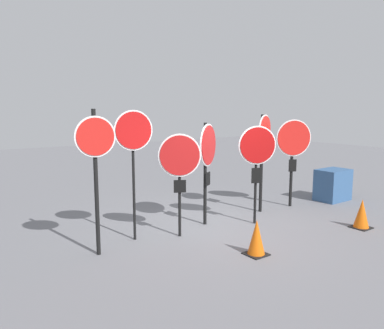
{
  "coord_description": "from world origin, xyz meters",
  "views": [
    {
      "loc": [
        -5.05,
        -6.08,
        2.53
      ],
      "look_at": [
        -0.65,
        0.0,
        1.42
      ],
      "focal_mm": 35.0,
      "sensor_mm": 36.0,
      "label": 1
    }
  ],
  "objects_px": {
    "stop_sign_2": "(180,162)",
    "stop_sign_6": "(293,145)",
    "stop_sign_3": "(208,153)",
    "traffic_cone_1": "(256,237)",
    "stop_sign_4": "(257,152)",
    "storage_crate": "(333,185)",
    "traffic_cone_0": "(362,214)",
    "stop_sign_0": "(96,155)",
    "stop_sign_5": "(264,145)",
    "stop_sign_1": "(134,141)"
  },
  "relations": [
    {
      "from": "stop_sign_3",
      "to": "storage_crate",
      "type": "bearing_deg",
      "value": -35.71
    },
    {
      "from": "stop_sign_0",
      "to": "stop_sign_3",
      "type": "xyz_separation_m",
      "value": [
        2.63,
        0.29,
        -0.18
      ]
    },
    {
      "from": "stop_sign_2",
      "to": "stop_sign_3",
      "type": "relative_size",
      "value": 0.92
    },
    {
      "from": "traffic_cone_0",
      "to": "stop_sign_0",
      "type": "bearing_deg",
      "value": 160.23
    },
    {
      "from": "stop_sign_0",
      "to": "stop_sign_5",
      "type": "bearing_deg",
      "value": 11.85
    },
    {
      "from": "stop_sign_3",
      "to": "stop_sign_6",
      "type": "xyz_separation_m",
      "value": [
        2.74,
        -0.08,
        0.02
      ]
    },
    {
      "from": "stop_sign_6",
      "to": "traffic_cone_0",
      "type": "bearing_deg",
      "value": -70.22
    },
    {
      "from": "stop_sign_2",
      "to": "traffic_cone_0",
      "type": "xyz_separation_m",
      "value": [
        3.48,
        -1.81,
        -1.21
      ]
    },
    {
      "from": "stop_sign_5",
      "to": "stop_sign_0",
      "type": "bearing_deg",
      "value": 162.29
    },
    {
      "from": "stop_sign_2",
      "to": "stop_sign_4",
      "type": "distance_m",
      "value": 1.86
    },
    {
      "from": "stop_sign_2",
      "to": "storage_crate",
      "type": "xyz_separation_m",
      "value": [
        5.19,
        0.03,
        -1.08
      ]
    },
    {
      "from": "traffic_cone_0",
      "to": "traffic_cone_1",
      "type": "xyz_separation_m",
      "value": [
        -2.92,
        0.26,
        0.0
      ]
    },
    {
      "from": "stop_sign_1",
      "to": "stop_sign_3",
      "type": "distance_m",
      "value": 1.79
    },
    {
      "from": "stop_sign_4",
      "to": "stop_sign_5",
      "type": "distance_m",
      "value": 1.07
    },
    {
      "from": "storage_crate",
      "to": "stop_sign_3",
      "type": "bearing_deg",
      "value": 175.98
    },
    {
      "from": "stop_sign_5",
      "to": "traffic_cone_0",
      "type": "xyz_separation_m",
      "value": [
        0.78,
        -2.16,
        -1.37
      ]
    },
    {
      "from": "stop_sign_2",
      "to": "storage_crate",
      "type": "distance_m",
      "value": 5.3
    },
    {
      "from": "stop_sign_1",
      "to": "traffic_cone_1",
      "type": "relative_size",
      "value": 3.97
    },
    {
      "from": "stop_sign_3",
      "to": "traffic_cone_1",
      "type": "xyz_separation_m",
      "value": [
        -0.39,
        -1.88,
        -1.28
      ]
    },
    {
      "from": "traffic_cone_0",
      "to": "stop_sign_6",
      "type": "bearing_deg",
      "value": 84.22
    },
    {
      "from": "traffic_cone_1",
      "to": "stop_sign_3",
      "type": "bearing_deg",
      "value": 78.44
    },
    {
      "from": "storage_crate",
      "to": "stop_sign_2",
      "type": "bearing_deg",
      "value": -179.65
    },
    {
      "from": "traffic_cone_0",
      "to": "traffic_cone_1",
      "type": "distance_m",
      "value": 2.93
    },
    {
      "from": "stop_sign_4",
      "to": "storage_crate",
      "type": "height_order",
      "value": "stop_sign_4"
    },
    {
      "from": "stop_sign_3",
      "to": "stop_sign_6",
      "type": "relative_size",
      "value": 0.99
    },
    {
      "from": "stop_sign_3",
      "to": "stop_sign_2",
      "type": "bearing_deg",
      "value": 167.48
    },
    {
      "from": "stop_sign_3",
      "to": "traffic_cone_1",
      "type": "distance_m",
      "value": 2.31
    },
    {
      "from": "traffic_cone_1",
      "to": "stop_sign_6",
      "type": "bearing_deg",
      "value": 29.97
    },
    {
      "from": "stop_sign_2",
      "to": "traffic_cone_0",
      "type": "distance_m",
      "value": 4.11
    },
    {
      "from": "stop_sign_5",
      "to": "stop_sign_2",
      "type": "bearing_deg",
      "value": 165.66
    },
    {
      "from": "storage_crate",
      "to": "traffic_cone_1",
      "type": "bearing_deg",
      "value": -161.1
    },
    {
      "from": "stop_sign_1",
      "to": "stop_sign_2",
      "type": "distance_m",
      "value": 0.98
    },
    {
      "from": "stop_sign_2",
      "to": "storage_crate",
      "type": "relative_size",
      "value": 2.25
    },
    {
      "from": "stop_sign_2",
      "to": "stop_sign_4",
      "type": "height_order",
      "value": "stop_sign_4"
    },
    {
      "from": "stop_sign_2",
      "to": "stop_sign_1",
      "type": "bearing_deg",
      "value": -175.93
    },
    {
      "from": "stop_sign_1",
      "to": "traffic_cone_0",
      "type": "height_order",
      "value": "stop_sign_1"
    },
    {
      "from": "stop_sign_4",
      "to": "stop_sign_0",
      "type": "bearing_deg",
      "value": -158.75
    },
    {
      "from": "stop_sign_2",
      "to": "traffic_cone_1",
      "type": "distance_m",
      "value": 2.04
    },
    {
      "from": "stop_sign_4",
      "to": "stop_sign_6",
      "type": "distance_m",
      "value": 1.93
    },
    {
      "from": "stop_sign_2",
      "to": "stop_sign_6",
      "type": "relative_size",
      "value": 0.91
    },
    {
      "from": "stop_sign_0",
      "to": "stop_sign_4",
      "type": "xyz_separation_m",
      "value": [
        3.52,
        -0.32,
        -0.16
      ]
    },
    {
      "from": "storage_crate",
      "to": "traffic_cone_0",
      "type": "bearing_deg",
      "value": -132.77
    },
    {
      "from": "stop_sign_2",
      "to": "traffic_cone_0",
      "type": "relative_size",
      "value": 3.28
    },
    {
      "from": "stop_sign_2",
      "to": "traffic_cone_1",
      "type": "relative_size",
      "value": 3.25
    },
    {
      "from": "traffic_cone_0",
      "to": "storage_crate",
      "type": "bearing_deg",
      "value": 47.23
    },
    {
      "from": "stop_sign_1",
      "to": "traffic_cone_0",
      "type": "distance_m",
      "value": 5.08
    },
    {
      "from": "stop_sign_3",
      "to": "stop_sign_5",
      "type": "height_order",
      "value": "stop_sign_5"
    },
    {
      "from": "stop_sign_0",
      "to": "stop_sign_4",
      "type": "relative_size",
      "value": 1.16
    },
    {
      "from": "stop_sign_4",
      "to": "traffic_cone_1",
      "type": "distance_m",
      "value": 2.22
    },
    {
      "from": "stop_sign_2",
      "to": "stop_sign_6",
      "type": "height_order",
      "value": "stop_sign_6"
    }
  ]
}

